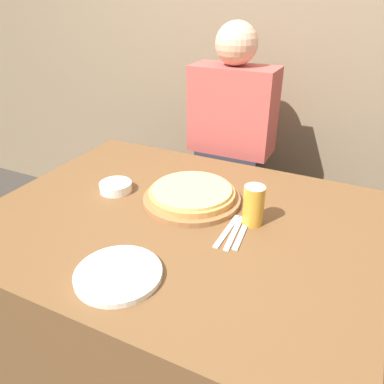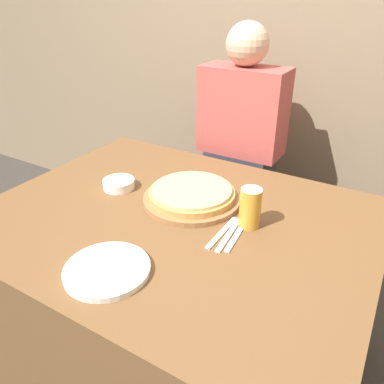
# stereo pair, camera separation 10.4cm
# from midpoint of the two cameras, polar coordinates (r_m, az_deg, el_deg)

# --- Properties ---
(ground_plane) EXTENTS (12.00, 12.00, 0.00)m
(ground_plane) POSITION_cam_midpoint_polar(r_m,az_deg,el_deg) (1.86, -3.55, -23.83)
(ground_plane) COLOR #38332D
(back_wall) EXTENTS (6.00, 0.05, 2.60)m
(back_wall) POSITION_cam_midpoint_polar(r_m,az_deg,el_deg) (2.17, 10.95, 23.65)
(back_wall) COLOR #847056
(back_wall) RESTS_ON ground_plane
(dining_table) EXTENTS (1.37, 1.06, 0.75)m
(dining_table) POSITION_cam_midpoint_polar(r_m,az_deg,el_deg) (1.57, -3.97, -15.42)
(dining_table) COLOR brown
(dining_table) RESTS_ON ground_plane
(pizza_on_board) EXTENTS (0.37, 0.37, 0.06)m
(pizza_on_board) POSITION_cam_midpoint_polar(r_m,az_deg,el_deg) (1.42, -2.11, -0.55)
(pizza_on_board) COLOR #99663D
(pizza_on_board) RESTS_ON dining_table
(beer_glass) EXTENTS (0.07, 0.07, 0.14)m
(beer_glass) POSITION_cam_midpoint_polar(r_m,az_deg,el_deg) (1.27, 7.06, -1.83)
(beer_glass) COLOR gold
(beer_glass) RESTS_ON dining_table
(dinner_plate) EXTENTS (0.25, 0.25, 0.02)m
(dinner_plate) POSITION_cam_midpoint_polar(r_m,az_deg,el_deg) (1.11, -13.95, -12.11)
(dinner_plate) COLOR white
(dinner_plate) RESTS_ON dining_table
(side_bowl) EXTENTS (0.13, 0.13, 0.04)m
(side_bowl) POSITION_cam_midpoint_polar(r_m,az_deg,el_deg) (1.54, -13.47, 0.75)
(side_bowl) COLOR white
(side_bowl) RESTS_ON dining_table
(fork) EXTENTS (0.02, 0.21, 0.00)m
(fork) POSITION_cam_midpoint_polar(r_m,az_deg,el_deg) (1.26, 3.00, -5.97)
(fork) COLOR silver
(fork) RESTS_ON dining_table
(dinner_knife) EXTENTS (0.04, 0.21, 0.00)m
(dinner_knife) POSITION_cam_midpoint_polar(r_m,az_deg,el_deg) (1.25, 4.06, -6.25)
(dinner_knife) COLOR silver
(dinner_knife) RESTS_ON dining_table
(spoon) EXTENTS (0.04, 0.18, 0.00)m
(spoon) POSITION_cam_midpoint_polar(r_m,az_deg,el_deg) (1.24, 5.13, -6.53)
(spoon) COLOR silver
(spoon) RESTS_ON dining_table
(diner_person) EXTENTS (0.41, 0.20, 1.35)m
(diner_person) POSITION_cam_midpoint_polar(r_m,az_deg,el_deg) (1.98, 4.34, 4.44)
(diner_person) COLOR #33333D
(diner_person) RESTS_ON ground_plane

